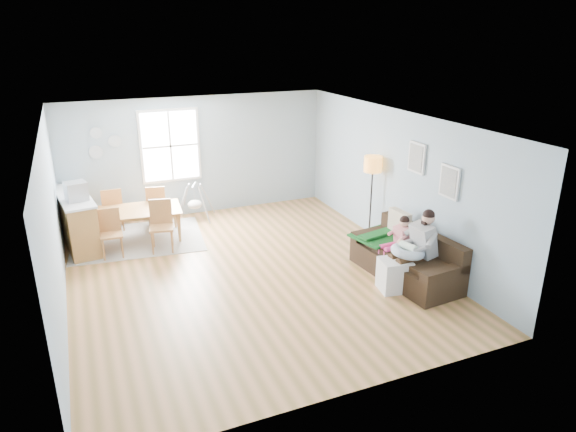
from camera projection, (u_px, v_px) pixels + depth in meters
name	position (u px, v px, depth m)	size (l,w,h in m)	color
room	(245.00, 138.00, 8.28)	(8.40, 9.40, 3.90)	olive
window	(170.00, 146.00, 11.32)	(1.32, 0.08, 1.62)	silver
pictures	(432.00, 169.00, 8.65)	(0.05, 1.34, 0.74)	silver
wall_plates	(102.00, 143.00, 10.75)	(0.67, 0.02, 0.66)	#9FAFBF
sofa	(408.00, 261.00, 8.89)	(1.05, 2.13, 0.84)	black
green_throw	(380.00, 236.00, 9.35)	(0.95, 0.77, 0.04)	#145A22
beige_pillow	(399.00, 224.00, 9.27)	(0.14, 0.50, 0.50)	#C0B492
father	(415.00, 246.00, 8.45)	(0.93, 0.43, 1.33)	gray
nursing_pillow	(408.00, 251.00, 8.40)	(0.56, 0.56, 0.15)	silver
infant	(407.00, 246.00, 8.40)	(0.21, 0.39, 0.14)	white
toddler	(399.00, 236.00, 8.88)	(0.55, 0.28, 0.86)	silver
floor_lamp	(373.00, 171.00, 10.10)	(0.35, 0.35, 1.74)	black
storage_cube	(394.00, 275.00, 8.45)	(0.55, 0.50, 0.54)	silver
rug	(138.00, 239.00, 10.55)	(2.57, 1.96, 0.01)	#A09C92
dining_table	(137.00, 225.00, 10.45)	(1.81, 1.01, 0.64)	#986431
chair_sw	(111.00, 230.00, 9.68)	(0.43, 0.43, 0.91)	brown
chair_se	(161.00, 222.00, 9.92)	(0.53, 0.53, 0.99)	brown
chair_nw	(112.00, 207.00, 10.81)	(0.44, 0.44, 0.96)	brown
chair_ne	(157.00, 203.00, 11.07)	(0.50, 0.50, 0.94)	brown
counter	(77.00, 220.00, 10.10)	(0.79, 1.94, 1.05)	#986431
monitor	(76.00, 191.00, 9.58)	(0.44, 0.43, 0.35)	#A9A9AD
baby_swing	(195.00, 204.00, 11.59)	(1.03, 1.04, 0.81)	#A9A9AD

